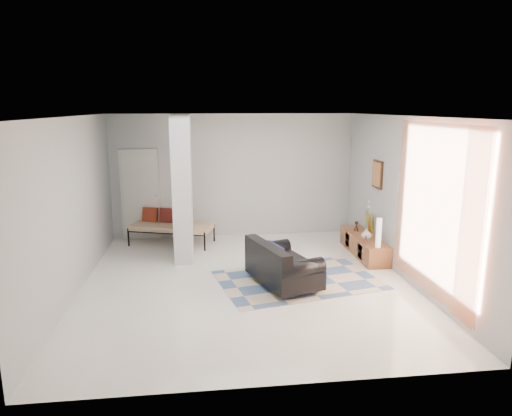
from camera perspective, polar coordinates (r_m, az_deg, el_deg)
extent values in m
plane|color=silver|center=(7.93, -1.19, -9.26)|extent=(6.00, 6.00, 0.00)
plane|color=white|center=(7.37, -1.29, 11.40)|extent=(6.00, 6.00, 0.00)
plane|color=#ACAEB0|center=(10.47, -2.86, 4.03)|extent=(6.00, 0.00, 6.00)
plane|color=#ACAEB0|center=(4.66, 2.44, -6.87)|extent=(6.00, 0.00, 6.00)
plane|color=#ACAEB0|center=(7.76, -21.87, 0.13)|extent=(0.00, 6.00, 6.00)
plane|color=#ACAEB0|center=(8.26, 18.12, 1.12)|extent=(0.00, 6.00, 6.00)
cube|color=silver|center=(9.07, -9.18, 2.56)|extent=(0.35, 1.20, 2.80)
cube|color=silver|center=(10.56, -14.26, 1.64)|extent=(0.85, 0.06, 2.04)
plane|color=orange|center=(7.21, 21.37, -0.32)|extent=(0.00, 2.55, 2.55)
cube|color=#351E0E|center=(9.30, 14.95, 4.10)|extent=(0.04, 0.45, 0.55)
cube|color=brown|center=(9.54, 13.34, -4.54)|extent=(0.45, 1.77, 0.40)
cube|color=#351E0E|center=(9.12, 12.91, -5.32)|extent=(0.02, 0.24, 0.28)
cube|color=#351E0E|center=(9.83, 11.38, -3.95)|extent=(0.02, 0.24, 0.28)
cube|color=yellow|center=(9.72, 13.97, -1.82)|extent=(0.09, 0.32, 0.40)
cube|color=silver|center=(9.08, 13.68, -3.72)|extent=(0.04, 0.10, 0.12)
cylinder|color=silver|center=(7.21, 3.40, -11.18)|extent=(0.05, 0.05, 0.10)
cylinder|color=silver|center=(8.13, -0.39, -8.33)|extent=(0.05, 0.05, 0.10)
cylinder|color=silver|center=(7.50, 7.59, -10.30)|extent=(0.05, 0.05, 0.10)
cylinder|color=silver|center=(8.39, 3.44, -7.69)|extent=(0.05, 0.05, 0.10)
cube|color=black|center=(7.72, 3.44, -7.92)|extent=(1.20, 1.54, 0.30)
cube|color=black|center=(7.48, 1.40, -5.91)|extent=(0.62, 1.35, 0.36)
cylinder|color=black|center=(7.19, 5.61, -7.59)|extent=(0.82, 0.51, 0.28)
cylinder|color=black|center=(8.11, 1.58, -5.16)|extent=(0.82, 0.51, 0.28)
cube|color=black|center=(7.52, 2.23, -5.64)|extent=(0.29, 0.52, 0.31)
cylinder|color=black|center=(10.22, -15.66, -3.54)|extent=(0.04, 0.04, 0.40)
cylinder|color=black|center=(9.59, -6.44, -4.19)|extent=(0.04, 0.04, 0.40)
cylinder|color=black|center=(10.83, -14.01, -2.54)|extent=(0.04, 0.04, 0.40)
cylinder|color=black|center=(10.23, -5.26, -3.09)|extent=(0.04, 0.04, 0.40)
cube|color=beige|center=(10.14, -10.50, -2.35)|extent=(1.87, 1.22, 0.12)
cube|color=maroon|center=(10.43, -13.08, -0.80)|extent=(0.37, 0.26, 0.33)
cube|color=maroon|center=(10.27, -11.03, -0.90)|extent=(0.37, 0.26, 0.33)
cube|color=maroon|center=(10.13, -8.91, -1.01)|extent=(0.37, 0.26, 0.33)
cube|color=#C1B194|center=(8.05, 5.28, -8.93)|extent=(2.99, 2.30, 0.01)
cylinder|color=silver|center=(8.72, 15.09, -3.01)|extent=(0.10, 0.10, 0.55)
imported|color=silver|center=(9.23, 13.64, -3.16)|extent=(0.21, 0.21, 0.21)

